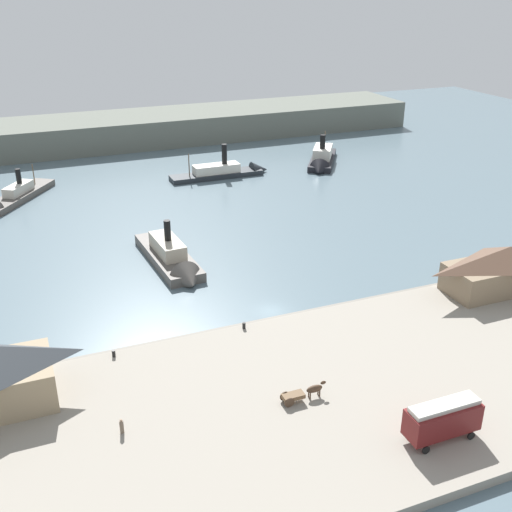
# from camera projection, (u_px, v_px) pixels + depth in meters

# --- Properties ---
(ground_plane) EXTENTS (320.00, 320.00, 0.00)m
(ground_plane) POSITION_uv_depth(u_px,v_px,m) (271.00, 311.00, 91.76)
(ground_plane) COLOR slate
(quay_promenade) EXTENTS (110.00, 36.00, 1.20)m
(quay_promenade) POSITION_uv_depth(u_px,v_px,m) (346.00, 391.00, 72.92)
(quay_promenade) COLOR gray
(quay_promenade) RESTS_ON ground
(seawall_edge) EXTENTS (110.00, 0.80, 1.00)m
(seawall_edge) POSITION_uv_depth(u_px,v_px,m) (281.00, 319.00, 88.51)
(seawall_edge) COLOR slate
(seawall_edge) RESTS_ON ground
(ferry_shed_west_terminal) EXTENTS (20.05, 7.66, 6.85)m
(ferry_shed_west_terminal) POSITION_uv_depth(u_px,v_px,m) (507.00, 267.00, 94.82)
(ferry_shed_west_terminal) COLOR #847056
(ferry_shed_west_terminal) RESTS_ON quay_promenade
(street_tram) EXTENTS (8.06, 2.98, 4.40)m
(street_tram) POSITION_uv_depth(u_px,v_px,m) (443.00, 418.00, 63.63)
(street_tram) COLOR maroon
(street_tram) RESTS_ON quay_promenade
(horse_cart) EXTENTS (5.47, 1.36, 1.87)m
(horse_cart) POSITION_uv_depth(u_px,v_px,m) (302.00, 393.00, 70.11)
(horse_cart) COLOR brown
(horse_cart) RESTS_ON quay_promenade
(pedestrian_at_waters_edge) EXTENTS (0.44, 0.44, 1.77)m
(pedestrian_at_waters_edge) POSITION_uv_depth(u_px,v_px,m) (122.00, 427.00, 65.07)
(pedestrian_at_waters_edge) COLOR #6B5B4C
(pedestrian_at_waters_edge) RESTS_ON quay_promenade
(mooring_post_west) EXTENTS (0.44, 0.44, 0.90)m
(mooring_post_west) POSITION_uv_depth(u_px,v_px,m) (114.00, 353.00, 78.37)
(mooring_post_west) COLOR black
(mooring_post_west) RESTS_ON quay_promenade
(mooring_post_center_east) EXTENTS (0.44, 0.44, 0.90)m
(mooring_post_center_east) POSITION_uv_depth(u_px,v_px,m) (244.00, 326.00, 84.68)
(mooring_post_center_east) COLOR black
(mooring_post_center_east) RESTS_ON quay_promenade
(ferry_approaching_east) EXTENTS (17.72, 22.73, 8.31)m
(ferry_approaching_east) POSITION_uv_depth(u_px,v_px,m) (11.00, 199.00, 135.01)
(ferry_approaching_east) COLOR #514C47
(ferry_approaching_east) RESTS_ON ground
(ferry_mid_harbor) EXTENTS (25.12, 5.15, 9.81)m
(ferry_mid_harbor) POSITION_uv_depth(u_px,v_px,m) (228.00, 171.00, 153.76)
(ferry_mid_harbor) COLOR #23282D
(ferry_mid_harbor) RESTS_ON ground
(ferry_outer_harbor) EXTENTS (7.32, 23.18, 9.65)m
(ferry_outer_harbor) POSITION_uv_depth(u_px,v_px,m) (173.00, 260.00, 104.99)
(ferry_outer_harbor) COLOR #514C47
(ferry_outer_harbor) RESTS_ON ground
(ferry_moored_east) EXTENTS (16.55, 21.52, 9.84)m
(ferry_moored_east) POSITION_uv_depth(u_px,v_px,m) (322.00, 160.00, 162.31)
(ferry_moored_east) COLOR black
(ferry_moored_east) RESTS_ON ground
(far_headland) EXTENTS (180.00, 24.00, 8.00)m
(far_headland) POSITION_uv_depth(u_px,v_px,m) (124.00, 130.00, 183.10)
(far_headland) COLOR #60665B
(far_headland) RESTS_ON ground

